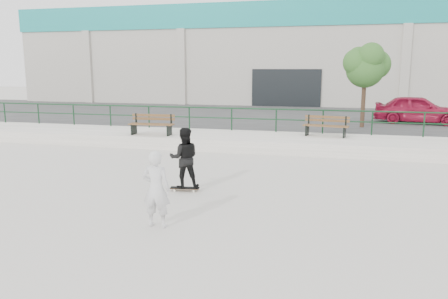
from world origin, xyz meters
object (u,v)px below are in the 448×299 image
(bench_left, at_px, (152,125))
(bench_right, at_px, (326,126))
(seated_skater, at_px, (156,189))
(skateboard, at_px, (185,188))
(tree, at_px, (366,64))
(standing_skater, at_px, (184,158))
(red_car, at_px, (418,109))

(bench_left, bearing_deg, bench_right, 8.91)
(seated_skater, bearing_deg, bench_right, -109.61)
(bench_right, xyz_separation_m, skateboard, (-3.53, -7.52, -0.84))
(tree, bearing_deg, bench_left, -151.97)
(tree, bearing_deg, standing_skater, -115.59)
(bench_left, bearing_deg, red_car, 28.83)
(seated_skater, bearing_deg, standing_skater, -85.28)
(bench_left, relative_size, red_car, 0.46)
(seated_skater, bearing_deg, tree, -111.95)
(tree, xyz_separation_m, skateboard, (-5.17, -10.80, -3.35))
(bench_left, xyz_separation_m, seated_skater, (3.90, -8.84, -0.12))
(bench_left, bearing_deg, seated_skater, -68.24)
(bench_right, height_order, seated_skater, seated_skater)
(tree, xyz_separation_m, seated_skater, (-4.85, -13.49, -2.62))
(bench_right, distance_m, skateboard, 8.35)
(standing_skater, relative_size, seated_skater, 1.00)
(standing_skater, distance_m, seated_skater, 2.71)
(bench_left, xyz_separation_m, skateboard, (3.58, -6.15, -0.86))
(skateboard, distance_m, seated_skater, 2.81)
(bench_right, xyz_separation_m, seated_skater, (-3.21, -10.21, -0.11))
(red_car, bearing_deg, bench_left, 129.05)
(tree, height_order, standing_skater, tree)
(skateboard, distance_m, standing_skater, 0.83)
(bench_left, height_order, standing_skater, standing_skater)
(bench_left, xyz_separation_m, bench_right, (7.11, 1.38, -0.02))
(bench_left, relative_size, standing_skater, 1.17)
(bench_right, relative_size, standing_skater, 1.16)
(standing_skater, bearing_deg, bench_left, -79.63)
(seated_skater, bearing_deg, skateboard, -85.28)
(red_car, distance_m, standing_skater, 15.26)
(bench_right, bearing_deg, seated_skater, -98.91)
(skateboard, relative_size, seated_skater, 0.49)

